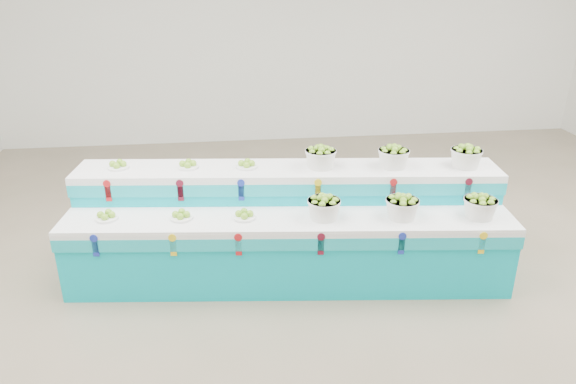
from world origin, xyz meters
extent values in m
plane|color=#70654E|center=(0.00, 0.00, 0.00)|extent=(10.00, 10.00, 0.00)
plane|color=silver|center=(0.00, 5.00, 2.00)|extent=(10.00, 0.00, 10.00)
cylinder|color=white|center=(-2.41, 0.49, 0.76)|extent=(0.23, 0.23, 0.09)
cylinder|color=white|center=(-1.74, 0.42, 0.76)|extent=(0.23, 0.23, 0.09)
cylinder|color=white|center=(-1.17, 0.36, 0.76)|extent=(0.23, 0.23, 0.09)
cylinder|color=white|center=(-2.36, 1.01, 1.06)|extent=(0.23, 0.23, 0.09)
cylinder|color=white|center=(-1.68, 0.93, 1.06)|extent=(0.23, 0.23, 0.09)
cylinder|color=white|center=(-1.11, 0.87, 1.06)|extent=(0.23, 0.23, 0.09)
camera|label=1|loc=(-1.32, -4.04, 2.85)|focal=33.38mm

